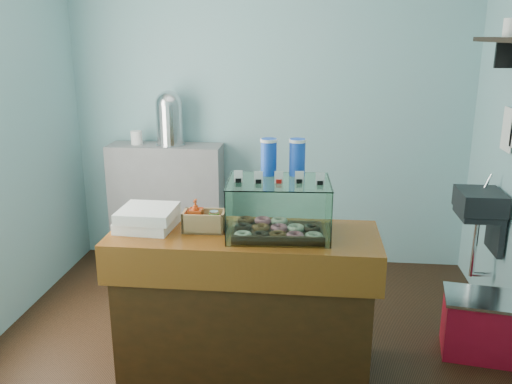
# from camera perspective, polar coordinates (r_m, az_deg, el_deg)

# --- Properties ---
(ground) EXTENTS (3.50, 3.50, 0.00)m
(ground) POSITION_cam_1_polar(r_m,az_deg,el_deg) (3.85, -0.70, -15.62)
(ground) COLOR black
(ground) RESTS_ON ground
(room_shell) EXTENTS (3.54, 3.04, 2.82)m
(room_shell) POSITION_cam_1_polar(r_m,az_deg,el_deg) (3.29, -0.33, 10.56)
(room_shell) COLOR #85C2C3
(room_shell) RESTS_ON ground
(counter) EXTENTS (1.60, 0.60, 0.90)m
(counter) POSITION_cam_1_polar(r_m,az_deg,el_deg) (3.40, -1.23, -11.31)
(counter) COLOR #3C1F0B
(counter) RESTS_ON ground
(back_shelf) EXTENTS (1.00, 0.32, 1.10)m
(back_shelf) POSITION_cam_1_polar(r_m,az_deg,el_deg) (4.97, -9.29, -1.32)
(back_shelf) COLOR gray
(back_shelf) RESTS_ON ground
(display_case) EXTENTS (0.61, 0.46, 0.54)m
(display_case) POSITION_cam_1_polar(r_m,az_deg,el_deg) (3.17, 2.38, -1.27)
(display_case) COLOR #331C0F
(display_case) RESTS_ON counter
(condiment_crate) EXTENTS (0.25, 0.16, 0.19)m
(condiment_crate) POSITION_cam_1_polar(r_m,az_deg,el_deg) (3.25, -5.67, -2.90)
(condiment_crate) COLOR tan
(condiment_crate) RESTS_ON counter
(pastry_boxes) EXTENTS (0.35, 0.35, 0.13)m
(pastry_boxes) POSITION_cam_1_polar(r_m,az_deg,el_deg) (3.34, -11.35, -2.70)
(pastry_boxes) COLOR white
(pastry_boxes) RESTS_ON counter
(coffee_urn) EXTENTS (0.26, 0.26, 0.47)m
(coffee_urn) POSITION_cam_1_polar(r_m,az_deg,el_deg) (4.77, -9.11, 7.82)
(coffee_urn) COLOR silver
(coffee_urn) RESTS_ON back_shelf
(red_cooler) EXTENTS (0.52, 0.42, 0.41)m
(red_cooler) POSITION_cam_1_polar(r_m,az_deg,el_deg) (3.92, 22.45, -12.82)
(red_cooler) COLOR red
(red_cooler) RESTS_ON ground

